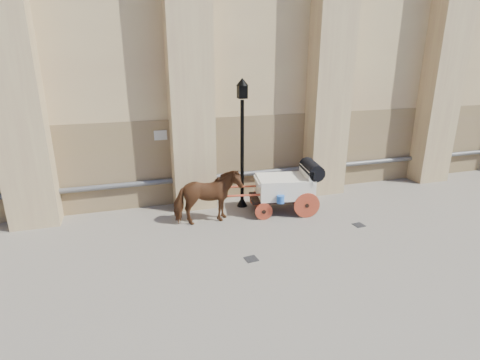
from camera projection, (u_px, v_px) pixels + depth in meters
name	position (u px, v px, depth m)	size (l,w,h in m)	color
ground	(256.00, 249.00, 10.21)	(90.00, 90.00, 0.00)	slate
horse	(207.00, 197.00, 11.53)	(0.93, 2.04, 1.72)	brown
carriage	(289.00, 185.00, 12.41)	(4.06, 1.72, 1.72)	black
street_lamp	(242.00, 141.00, 12.42)	(0.41, 0.41, 4.36)	black
drain_grate_near	(251.00, 259.00, 9.69)	(0.32, 0.32, 0.01)	black
drain_grate_far	(359.00, 225.00, 11.64)	(0.32, 0.32, 0.01)	black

